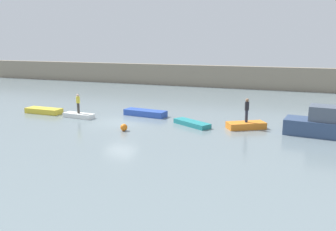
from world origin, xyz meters
The scene contains 11 objects.
ground_plane centered at (0.00, 0.00, 0.00)m, with size 120.00×120.00×0.00m, color slate.
embankment_wall centered at (0.00, 25.19, 1.56)m, with size 80.00×1.20×3.13m, color gray.
motorboat centered at (15.79, 1.45, 0.79)m, with size 6.51×2.75×2.12m.
rowboat_yellow centered at (-8.37, 0.74, 0.24)m, with size 3.46×1.21×0.48m, color gold.
rowboat_white centered at (-4.25, 0.33, 0.19)m, with size 2.85×0.93×0.38m, color white.
rowboat_blue centered at (0.83, 3.11, 0.26)m, with size 3.87×1.19×0.52m, color #2B4CAD.
rowboat_teal centered at (5.82, 1.04, 0.18)m, with size 3.33×0.99×0.36m, color teal.
rowboat_orange centered at (9.93, 1.66, 0.25)m, with size 2.86×1.19×0.49m, color orange.
person_yellow_shirt centered at (-4.25, 0.33, 1.33)m, with size 0.32×0.32×1.70m.
person_dark_shirt centered at (9.93, 1.66, 1.52)m, with size 0.32×0.32×1.82m.
mooring_buoy centered at (1.61, -2.33, 0.27)m, with size 0.53×0.53×0.53m, color orange.
Camera 1 is at (13.63, -24.30, 6.43)m, focal length 37.01 mm.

